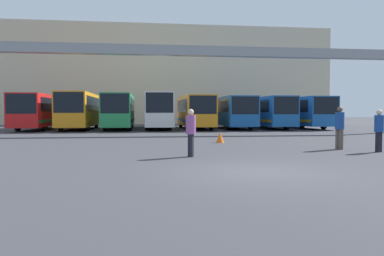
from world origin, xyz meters
TOP-DOWN VIEW (x-y plane):
  - ground_plane at (0.00, 0.00)m, footprint 200.00×200.00m
  - building_backdrop at (0.00, 45.83)m, footprint 45.42×12.00m
  - overhead_gantry at (0.00, 17.70)m, footprint 34.04×0.80m
  - bus_slot_0 at (-12.60, 26.75)m, footprint 2.54×11.76m
  - bus_slot_1 at (-9.00, 26.07)m, footprint 2.58×10.40m
  - bus_slot_2 at (-5.40, 26.72)m, footprint 2.51×11.70m
  - bus_slot_3 at (-1.80, 27.02)m, footprint 2.48×12.30m
  - bus_slot_4 at (1.80, 26.11)m, footprint 2.53×10.48m
  - bus_slot_5 at (5.40, 26.07)m, footprint 2.60×10.39m
  - bus_slot_6 at (9.00, 27.01)m, footprint 2.45×12.29m
  - bus_slot_7 at (12.60, 26.82)m, footprint 2.54×11.91m
  - pedestrian_far_center at (5.39, 5.51)m, footprint 0.39×0.39m
  - pedestrian_near_left at (-1.36, 3.66)m, footprint 0.36×0.36m
  - pedestrian_mid_right at (6.40, 4.27)m, footprint 0.36×0.36m
  - traffic_cone at (0.93, 9.60)m, footprint 0.43×0.43m

SIDE VIEW (x-z plane):
  - ground_plane at x=0.00m, z-range 0.00..0.00m
  - traffic_cone at x=0.93m, z-range 0.00..0.58m
  - pedestrian_mid_right at x=6.40m, z-range 0.05..1.78m
  - pedestrian_near_left at x=-1.36m, z-range 0.05..1.79m
  - pedestrian_far_center at x=5.39m, z-range 0.06..1.92m
  - bus_slot_5 at x=5.40m, z-range 0.23..3.26m
  - bus_slot_7 at x=12.60m, z-range 0.24..3.27m
  - bus_slot_6 at x=9.00m, z-range 0.24..3.28m
  - bus_slot_4 at x=1.80m, z-range 0.24..3.33m
  - bus_slot_0 at x=-12.60m, z-range 0.24..3.40m
  - bus_slot_2 at x=-5.40m, z-range 0.25..3.46m
  - bus_slot_1 at x=-9.00m, z-range 0.25..3.57m
  - bus_slot_3 at x=-1.80m, z-range 0.25..3.58m
  - overhead_gantry at x=0.00m, z-range 2.30..8.76m
  - building_backdrop at x=0.00m, z-range 0.00..13.24m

